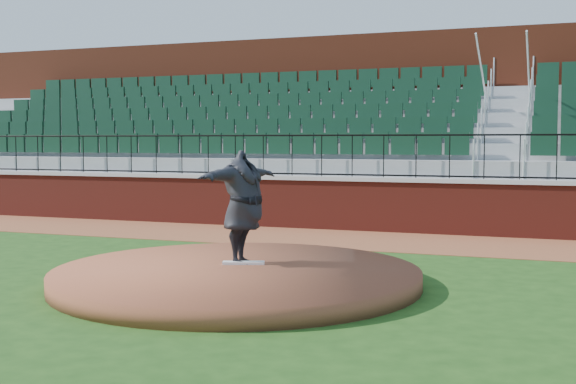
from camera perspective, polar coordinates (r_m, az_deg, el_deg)
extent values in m
plane|color=#1D4313|center=(11.06, -2.72, -7.24)|extent=(90.00, 90.00, 0.00)
cube|color=brown|center=(16.11, 4.83, -3.69)|extent=(34.00, 3.20, 0.01)
cube|color=maroon|center=(17.58, 6.24, -1.10)|extent=(34.00, 0.35, 1.20)
cube|color=#B7B7B7|center=(17.53, 6.26, 1.01)|extent=(34.00, 0.45, 0.10)
cube|color=maroon|center=(22.91, 9.66, 5.43)|extent=(34.00, 0.50, 5.50)
cylinder|color=brown|center=(11.04, -4.02, -6.61)|extent=(5.51, 5.51, 0.25)
cube|color=white|center=(11.36, -3.50, -5.56)|extent=(0.66, 0.38, 0.04)
imported|color=black|center=(11.32, -3.52, -1.18)|extent=(0.82, 2.23, 1.77)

